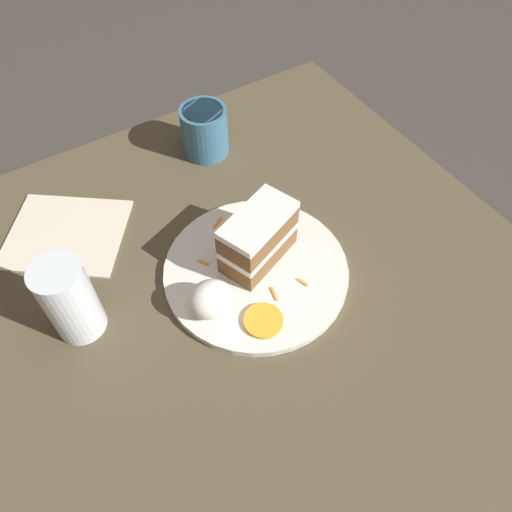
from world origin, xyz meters
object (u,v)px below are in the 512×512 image
object	(u,v)px
drinking_glass	(71,304)
plate	(256,271)
orange_garnish	(264,320)
cake_slice	(258,237)
menu_card	(66,234)
coffee_mug	(205,129)
cream_dollop	(211,299)

from	to	relation	value
drinking_glass	plate	bearing A→B (deg)	-12.12
orange_garnish	drinking_glass	world-z (taller)	drinking_glass
cake_slice	menu_card	size ratio (longest dim) A/B	0.72
plate	menu_card	distance (m)	0.32
drinking_glass	coffee_mug	distance (m)	0.40
cream_dollop	orange_garnish	bearing A→B (deg)	-47.35
coffee_mug	plate	bearing A→B (deg)	-103.71
cream_dollop	orange_garnish	distance (m)	0.08
cream_dollop	coffee_mug	bearing A→B (deg)	62.84
cream_dollop	cake_slice	bearing A→B (deg)	23.31
plate	menu_card	bearing A→B (deg)	134.13
cake_slice	drinking_glass	distance (m)	0.28
cake_slice	menu_card	bearing A→B (deg)	-152.78
cake_slice	orange_garnish	distance (m)	0.12
orange_garnish	menu_card	size ratio (longest dim) A/B	0.31
cake_slice	orange_garnish	world-z (taller)	cake_slice
orange_garnish	menu_card	distance (m)	0.36
cake_slice	cream_dollop	size ratio (longest dim) A/B	2.09
cake_slice	orange_garnish	xyz separation A→B (m)	(-0.05, -0.10, -0.04)
cream_dollop	menu_card	size ratio (longest dim) A/B	0.35
plate	coffee_mug	bearing A→B (deg)	76.29
cake_slice	cream_dollop	xyz separation A→B (m)	(-0.11, -0.05, -0.02)
cake_slice	coffee_mug	xyz separation A→B (m)	(0.05, 0.27, -0.01)
plate	coffee_mug	size ratio (longest dim) A/B	3.10
cream_dollop	drinking_glass	size ratio (longest dim) A/B	0.49
cream_dollop	drinking_glass	bearing A→B (deg)	153.57
drinking_glass	menu_card	xyz separation A→B (m)	(0.04, 0.17, -0.05)
cake_slice	coffee_mug	world-z (taller)	cake_slice
orange_garnish	drinking_glass	distance (m)	0.26
cake_slice	orange_garnish	bearing A→B (deg)	-49.50
drinking_glass	orange_garnish	bearing A→B (deg)	-32.51
cream_dollop	orange_garnish	xyz separation A→B (m)	(0.05, -0.06, -0.02)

